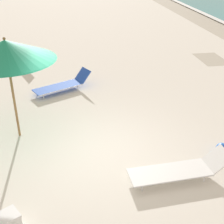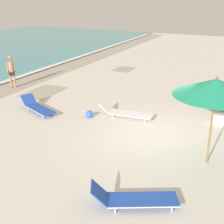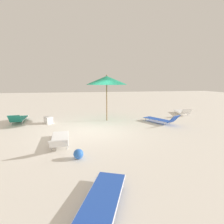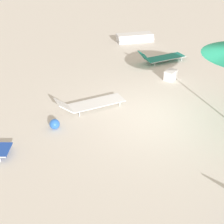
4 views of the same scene
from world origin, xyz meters
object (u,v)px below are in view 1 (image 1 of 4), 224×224
at_px(beach_umbrella, 6,50).
at_px(sun_lounger_beside_umbrella, 63,84).
at_px(sun_lounger_under_umbrella, 10,63).
at_px(sun_lounger_near_water_right, 180,169).
at_px(beach_ball, 222,149).
at_px(cooler_box, 5,224).

xyz_separation_m(beach_umbrella, sun_lounger_beside_umbrella, (-2.84, 1.25, -2.14)).
xyz_separation_m(sun_lounger_under_umbrella, sun_lounger_near_water_right, (7.86, 4.56, -0.00)).
bearing_deg(sun_lounger_near_water_right, sun_lounger_under_umbrella, -153.39).
height_order(beach_umbrella, sun_lounger_near_water_right, beach_umbrella).
distance_m(sun_lounger_beside_umbrella, beach_ball, 5.87).
relative_size(sun_lounger_under_umbrella, sun_lounger_beside_umbrella, 1.05).
distance_m(sun_lounger_under_umbrella, sun_lounger_near_water_right, 9.09).
bearing_deg(beach_umbrella, beach_ball, 71.41).
bearing_deg(beach_ball, sun_lounger_near_water_right, -63.28).
bearing_deg(sun_lounger_under_umbrella, sun_lounger_beside_umbrella, 54.45).
distance_m(sun_lounger_beside_umbrella, sun_lounger_near_water_right, 5.73).
xyz_separation_m(sun_lounger_under_umbrella, beach_ball, (7.19, 5.89, -0.06)).
relative_size(beach_umbrella, sun_lounger_under_umbrella, 1.20).
height_order(beach_umbrella, beach_ball, beach_umbrella).
bearing_deg(sun_lounger_beside_umbrella, beach_umbrella, -50.52).
bearing_deg(beach_umbrella, sun_lounger_under_umbrella, -170.80).
distance_m(sun_lounger_near_water_right, beach_ball, 1.49).
relative_size(sun_lounger_beside_umbrella, cooler_box, 3.48).
distance_m(beach_umbrella, sun_lounger_under_umbrella, 5.99).
xyz_separation_m(sun_lounger_near_water_right, beach_ball, (-0.67, 1.33, -0.06)).
distance_m(sun_lounger_near_water_right, cooler_box, 3.69).
xyz_separation_m(sun_lounger_beside_umbrella, cooler_box, (6.14, -1.15, -0.03)).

